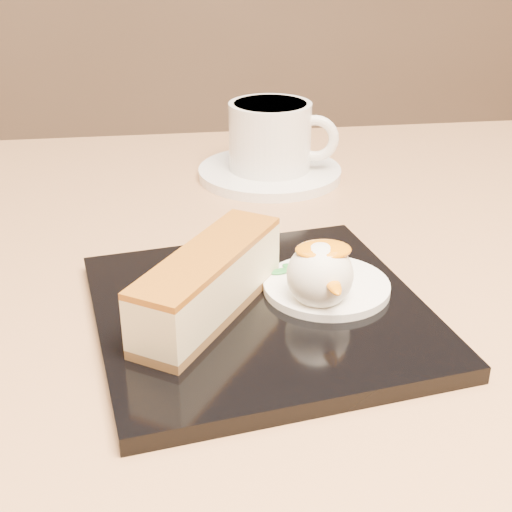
{
  "coord_description": "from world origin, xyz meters",
  "views": [
    {
      "loc": [
        -0.09,
        -0.48,
        0.98
      ],
      "look_at": [
        -0.03,
        -0.04,
        0.76
      ],
      "focal_mm": 50.0,
      "sensor_mm": 36.0,
      "label": 1
    }
  ],
  "objects": [
    {
      "name": "cream_smear",
      "position": [
        0.02,
        -0.04,
        0.73
      ],
      "size": [
        0.09,
        0.09,
        0.01
      ],
      "primitive_type": "cylinder",
      "color": "white",
      "rests_on": "dessert_plate"
    },
    {
      "name": "mango_sauce",
      "position": [
        0.01,
        -0.06,
        0.77
      ],
      "size": [
        0.04,
        0.03,
        0.01
      ],
      "primitive_type": "ellipsoid",
      "color": "orange",
      "rests_on": "ice_cream_scoop"
    },
    {
      "name": "table",
      "position": [
        0.0,
        0.0,
        0.56
      ],
      "size": [
        0.8,
        0.8,
        0.72
      ],
      "color": "black",
      "rests_on": "ground"
    },
    {
      "name": "saucer",
      "position": [
        0.02,
        0.23,
        0.72
      ],
      "size": [
        0.15,
        0.15,
        0.01
      ],
      "primitive_type": "cylinder",
      "color": "white",
      "rests_on": "table"
    },
    {
      "name": "mint_sprig",
      "position": [
        -0.01,
        -0.02,
        0.74
      ],
      "size": [
        0.03,
        0.02,
        0.0
      ],
      "color": "#2D8B39",
      "rests_on": "cream_smear"
    },
    {
      "name": "coffee_cup",
      "position": [
        0.02,
        0.23,
        0.77
      ],
      "size": [
        0.11,
        0.08,
        0.07
      ],
      "rotation": [
        0.0,
        0.0,
        -0.31
      ],
      "color": "white",
      "rests_on": "saucer"
    },
    {
      "name": "ice_cream_scoop",
      "position": [
        0.01,
        -0.06,
        0.76
      ],
      "size": [
        0.05,
        0.05,
        0.05
      ],
      "primitive_type": "sphere",
      "color": "white",
      "rests_on": "cream_smear"
    },
    {
      "name": "cheesecake",
      "position": [
        -0.06,
        -0.06,
        0.75
      ],
      "size": [
        0.11,
        0.14,
        0.05
      ],
      "rotation": [
        0.0,
        0.0,
        0.98
      ],
      "color": "brown",
      "rests_on": "dessert_plate"
    },
    {
      "name": "dessert_plate",
      "position": [
        -0.03,
        -0.06,
        0.73
      ],
      "size": [
        0.25,
        0.25,
        0.01
      ],
      "primitive_type": "cube",
      "rotation": [
        0.0,
        0.0,
        0.16
      ],
      "color": "black",
      "rests_on": "table"
    }
  ]
}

